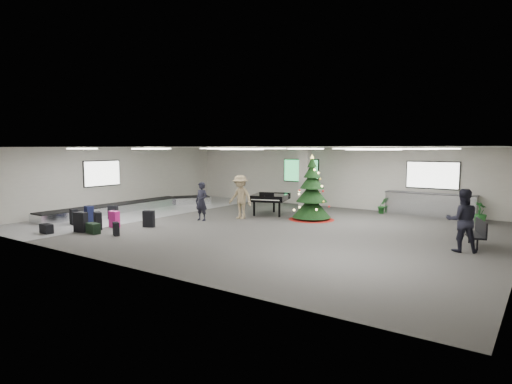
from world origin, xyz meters
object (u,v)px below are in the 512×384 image
Objects in this scene: potted_plant_left at (382,206)px; baggage_carousel at (133,206)px; traveler_b at (240,197)px; grand_piano at (270,198)px; service_counter at (430,204)px; potted_plant_right at (480,212)px; traveler_a at (202,201)px; traveler_bench at (462,220)px; bench at (477,232)px; pink_suitcase at (114,219)px; christmas_tree at (312,197)px.

baggage_carousel is at bearing -149.97° from potted_plant_left.
traveler_b is at bearing -132.89° from potted_plant_left.
grand_piano is 5.47m from potted_plant_left.
service_counter reaches higher than potted_plant_right.
service_counter is at bearing 12.66° from grand_piano.
traveler_bench reaches higher than traveler_a.
service_counter is at bearing -90.60° from traveler_bench.
bench is 5.00m from potted_plant_right.
pink_suitcase is at bearing -117.21° from traveler_b.
bench reaches higher than baggage_carousel.
traveler_bench is (-0.30, -0.93, 0.47)m from bench.
service_counter is at bearing 27.67° from baggage_carousel.
traveler_bench is (6.52, -2.68, -0.02)m from christmas_tree.
service_counter is 5.93× the size of pink_suitcase.
traveler_b is at bearing 10.49° from baggage_carousel.
service_counter is 1.40× the size of christmas_tree.
traveler_b is (-6.82, -5.62, 0.44)m from service_counter.
traveler_a is (-7.91, -6.98, 0.30)m from service_counter.
traveler_a reaches higher than grand_piano.
grand_piano is at bearing 148.26° from bench.
bench is at bearing 3.60° from baggage_carousel.
traveler_b is 2.15× the size of potted_plant_right.
christmas_tree is (8.76, 2.73, 0.78)m from baggage_carousel.
pink_suitcase is at bearing 179.83° from bench.
christmas_tree is at bearing -22.47° from grand_piano.
potted_plant_right is at bearing -19.37° from service_counter.
traveler_bench is (10.36, 0.30, 0.13)m from traveler_a.
pink_suitcase is at bearing -133.48° from service_counter.
pink_suitcase is 0.35× the size of traveler_bench.
potted_plant_right reaches higher than potted_plant_left.
baggage_carousel is at bearing 163.69° from bench.
traveler_bench is at bearing -87.79° from potted_plant_right.
traveler_bench is (8.82, -2.84, 0.16)m from grand_piano.
potted_plant_right is at bearing 1.21° from grand_piano.
grand_piano is at bearing 62.34° from traveler_a.
baggage_carousel is 15.61m from bench.
service_counter is 5.25× the size of potted_plant_left.
traveler_b is (2.87, 4.59, 0.65)m from pink_suitcase.
potted_plant_left is at bearing -74.55° from traveler_bench.
traveler_b reaches higher than grand_piano.
baggage_carousel is 12.59× the size of potted_plant_left.
grand_piano is at bearing 62.57° from pink_suitcase.
christmas_tree is at bearing 35.26° from traveler_b.
bench is at bearing -14.37° from christmas_tree.
christmas_tree is (-4.08, -4.01, 0.45)m from service_counter.
potted_plant_left is (-2.07, -0.50, -0.16)m from service_counter.
pink_suitcase is 0.40× the size of traveler_a.
christmas_tree is 1.22× the size of grand_piano.
christmas_tree is 1.48× the size of traveler_b.
bench is (2.74, -5.75, -0.05)m from service_counter.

